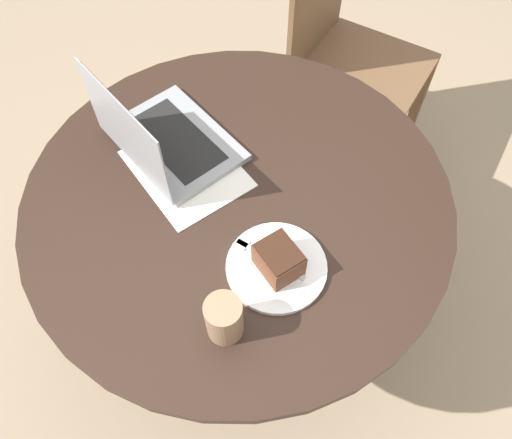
% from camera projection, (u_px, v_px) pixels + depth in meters
% --- Properties ---
extents(ground_plane, '(12.00, 12.00, 0.00)m').
position_uv_depth(ground_plane, '(244.00, 308.00, 1.77)').
color(ground_plane, gray).
extents(dining_table, '(1.02, 1.02, 0.70)m').
position_uv_depth(dining_table, '(239.00, 224.00, 1.29)').
color(dining_table, black).
rests_on(dining_table, ground_plane).
extents(chair, '(0.58, 0.58, 1.00)m').
position_uv_depth(chair, '(345.00, 52.00, 1.74)').
color(chair, brown).
rests_on(chair, ground_plane).
extents(paper_document, '(0.32, 0.26, 0.00)m').
position_uv_depth(paper_document, '(186.00, 169.00, 1.21)').
color(paper_document, white).
rests_on(paper_document, dining_table).
extents(plate, '(0.22, 0.22, 0.01)m').
position_uv_depth(plate, '(276.00, 267.00, 1.07)').
color(plate, white).
rests_on(plate, dining_table).
extents(cake_slice, '(0.10, 0.09, 0.07)m').
position_uv_depth(cake_slice, '(279.00, 260.00, 1.03)').
color(cake_slice, brown).
rests_on(cake_slice, plate).
extents(fork, '(0.16, 0.10, 0.00)m').
position_uv_depth(fork, '(263.00, 255.00, 1.07)').
color(fork, silver).
rests_on(fork, plate).
extents(coffee_glass, '(0.07, 0.07, 0.11)m').
position_uv_depth(coffee_glass, '(224.00, 319.00, 0.95)').
color(coffee_glass, '#997556').
rests_on(coffee_glass, dining_table).
extents(laptop, '(0.36, 0.30, 0.23)m').
position_uv_depth(laptop, '(163.00, 140.00, 1.21)').
color(laptop, gray).
rests_on(laptop, dining_table).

